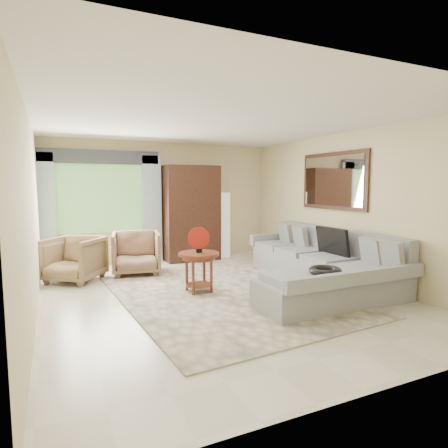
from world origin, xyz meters
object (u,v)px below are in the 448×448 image
armchair_left (74,259)px  potted_plant (68,260)px  armchair_right (136,253)px  armoire (192,213)px  floor_lamp (223,225)px  tv_screen (332,241)px  coffee_table (199,272)px  sectional_sofa (320,268)px

armchair_left → potted_plant: armchair_left is taller
armchair_right → potted_plant: bearing=164.6°
armoire → floor_lamp: size_ratio=1.40×
armchair_left → armchair_right: bearing=43.1°
tv_screen → coffee_table: tv_screen is taller
armchair_right → floor_lamp: floor_lamp is taller
floor_lamp → coffee_table: bearing=-122.0°
armchair_left → potted_plant: size_ratio=1.59×
tv_screen → potted_plant: 4.87m
potted_plant → armoire: size_ratio=0.26×
coffee_table → sectional_sofa: bearing=-12.1°
coffee_table → armchair_right: 1.77m
armoire → sectional_sofa: bearing=-66.9°
armoire → armchair_right: bearing=-149.9°
floor_lamp → sectional_sofa: bearing=-81.7°
tv_screen → armchair_right: 3.58m
coffee_table → armchair_right: bearing=110.8°
armchair_left → floor_lamp: 3.46m
sectional_sofa → potted_plant: size_ratio=6.40×
armchair_right → armoire: 1.75m
armchair_right → potted_plant: armchair_right is taller
sectional_sofa → armchair_right: (-2.64, 2.08, 0.12)m
armchair_left → armchair_right: armchair_right is taller
floor_lamp → potted_plant: bearing=-174.8°
sectional_sofa → floor_lamp: 3.03m
armchair_left → armoire: 2.74m
armoire → armchair_left: bearing=-160.0°
tv_screen → potted_plant: size_ratio=1.37×
tv_screen → armchair_left: (-4.00, 1.96, -0.33)m
potted_plant → sectional_sofa: bearing=-34.8°
floor_lamp → armchair_left: bearing=-163.6°
coffee_table → armchair_left: 2.32m
tv_screen → coffee_table: 2.35m
floor_lamp → tv_screen: bearing=-76.6°
armchair_right → floor_lamp: (2.21, 0.87, 0.35)m
armchair_left → armchair_right: size_ratio=0.97×
sectional_sofa → tv_screen: bearing=4.8°
armoire → floor_lamp: bearing=4.3°
sectional_sofa → armchair_right: bearing=141.7°
sectional_sofa → floor_lamp: floor_lamp is taller
armoire → tv_screen: bearing=-62.4°
tv_screen → armchair_left: size_ratio=0.86×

